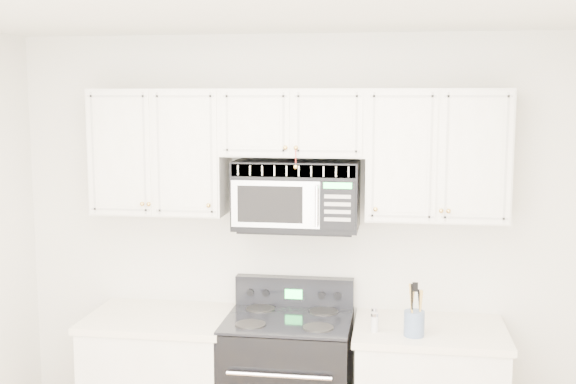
# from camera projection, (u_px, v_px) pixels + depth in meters

# --- Properties ---
(room) EXTENTS (3.51, 3.51, 2.61)m
(room) POSITION_uv_depth(u_px,v_px,m) (238.00, 340.00, 2.77)
(room) COLOR brown
(room) RESTS_ON ground
(upper_cabinets) EXTENTS (2.44, 0.37, 0.75)m
(upper_cabinets) POSITION_uv_depth(u_px,v_px,m) (295.00, 147.00, 4.24)
(upper_cabinets) COLOR white
(upper_cabinets) RESTS_ON ground
(microwave) EXTENTS (0.73, 0.41, 0.40)m
(microwave) POSITION_uv_depth(u_px,v_px,m) (297.00, 195.00, 4.25)
(microwave) COLOR black
(microwave) RESTS_ON ground
(utensil_crock) EXTENTS (0.11, 0.11, 0.30)m
(utensil_crock) POSITION_uv_depth(u_px,v_px,m) (414.00, 322.00, 3.95)
(utensil_crock) COLOR slate
(utensil_crock) RESTS_ON base_cabinet_right
(shaker_salt) EXTENTS (0.04, 0.04, 0.11)m
(shaker_salt) POSITION_uv_depth(u_px,v_px,m) (375.00, 322.00, 4.02)
(shaker_salt) COLOR #BDBDBD
(shaker_salt) RESTS_ON base_cabinet_right
(shaker_pepper) EXTENTS (0.04, 0.04, 0.09)m
(shaker_pepper) POSITION_uv_depth(u_px,v_px,m) (374.00, 316.00, 4.18)
(shaker_pepper) COLOR #BDBDBD
(shaker_pepper) RESTS_ON base_cabinet_right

